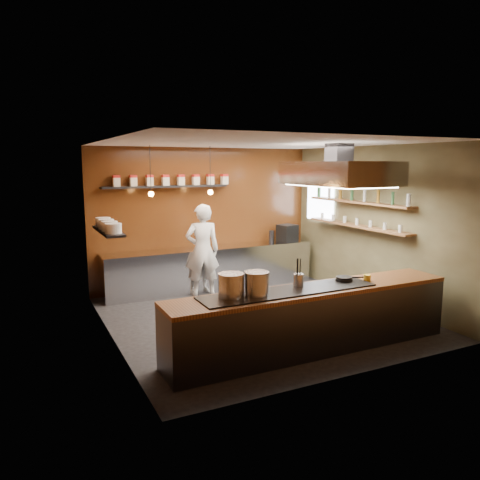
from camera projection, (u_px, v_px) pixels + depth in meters
floor at (259, 318)px, 8.18m from camera, size 5.00×5.00×0.00m
back_wall at (205, 218)px, 10.15m from camera, size 5.00×0.00×5.00m
left_wall at (110, 244)px, 6.85m from camera, size 0.00×5.00×5.00m
right_wall at (374, 225)px, 9.02m from camera, size 0.00×5.00×5.00m
ceiling at (261, 143)px, 7.69m from camera, size 5.00×5.00×0.00m
window_pane at (320, 198)px, 10.44m from camera, size 0.00×1.00×1.00m
prep_counter at (211, 268)px, 10.03m from camera, size 4.60×0.65×0.90m
pass_counter at (312, 319)px, 6.68m from camera, size 4.40×0.72×0.94m
tin_shelf at (166, 187)px, 9.53m from camera, size 2.60×0.26×0.04m
plate_shelf at (108, 231)px, 7.80m from camera, size 0.30×1.40×0.04m
bottle_shelf_upper at (358, 202)px, 9.15m from camera, size 0.26×2.80×0.04m
bottle_shelf_lower at (357, 226)px, 9.22m from camera, size 0.26×2.80×0.04m
extractor_hood at (338, 173)px, 7.98m from camera, size 1.20×2.00×0.72m
pendant_left at (151, 191)px, 8.73m from camera, size 0.10×0.10×0.95m
pendant_right at (210, 190)px, 9.25m from camera, size 0.10×0.10×0.95m
storage_tins at (173, 180)px, 9.57m from camera, size 2.43×0.13×0.22m
plate_stacks at (108, 225)px, 7.79m from camera, size 0.26×1.16×0.16m
bottles at (358, 195)px, 9.12m from camera, size 0.06×2.66×0.24m
wine_glasses at (357, 221)px, 9.21m from camera, size 0.07×2.37×0.13m
stockpot_large at (257, 284)px, 6.15m from camera, size 0.39×0.39×0.32m
stockpot_small at (231, 285)px, 6.07m from camera, size 0.44×0.44×0.32m
utensil_crock at (298, 280)px, 6.59m from camera, size 0.19×0.19×0.19m
frying_pan at (344, 279)px, 6.95m from camera, size 0.41×0.25×0.06m
butter_jar at (367, 278)px, 7.01m from camera, size 0.11×0.11×0.10m
espresso_machine at (287, 233)px, 10.71m from camera, size 0.45×0.43×0.38m
chef at (202, 250)px, 9.40m from camera, size 0.76×0.58×1.87m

